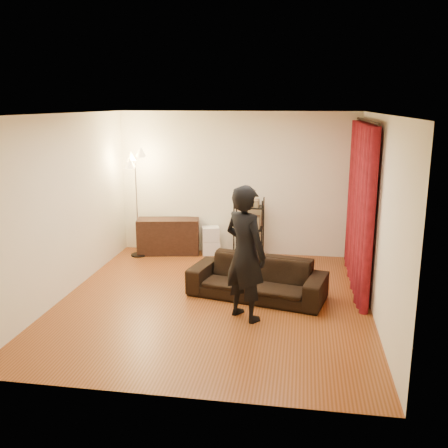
% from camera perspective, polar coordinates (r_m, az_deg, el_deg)
% --- Properties ---
extents(floor, '(5.00, 5.00, 0.00)m').
position_cam_1_polar(floor, '(7.45, -1.14, -8.77)').
color(floor, brown).
rests_on(floor, ground).
extents(ceiling, '(5.00, 5.00, 0.00)m').
position_cam_1_polar(ceiling, '(6.89, -1.24, 12.48)').
color(ceiling, white).
rests_on(ceiling, ground).
extents(wall_back, '(5.00, 0.00, 5.00)m').
position_cam_1_polar(wall_back, '(9.47, 1.50, 4.60)').
color(wall_back, '#F3EBCC').
rests_on(wall_back, ground).
extents(wall_front, '(5.00, 0.00, 5.00)m').
position_cam_1_polar(wall_front, '(4.69, -6.63, -4.97)').
color(wall_front, '#F3EBCC').
rests_on(wall_front, ground).
extents(wall_left, '(0.00, 5.00, 5.00)m').
position_cam_1_polar(wall_left, '(7.76, -17.78, 1.92)').
color(wall_left, '#F3EBCC').
rests_on(wall_left, ground).
extents(wall_right, '(0.00, 5.00, 5.00)m').
position_cam_1_polar(wall_right, '(7.01, 17.22, 0.76)').
color(wall_right, '#F3EBCC').
rests_on(wall_right, ground).
extents(curtain_rod, '(0.04, 2.65, 0.04)m').
position_cam_1_polar(curtain_rod, '(7.96, 16.03, 11.26)').
color(curtain_rod, black).
rests_on(curtain_rod, wall_right).
extents(curtain, '(0.22, 2.65, 2.55)m').
position_cam_1_polar(curtain, '(8.10, 15.28, 2.03)').
color(curtain, maroon).
rests_on(curtain, ground).
extents(sofa, '(2.14, 1.22, 0.59)m').
position_cam_1_polar(sofa, '(7.51, 3.79, -6.19)').
color(sofa, black).
rests_on(sofa, ground).
extents(person, '(0.80, 0.75, 1.83)m').
position_cam_1_polar(person, '(6.59, 2.44, -3.36)').
color(person, black).
rests_on(person, ground).
extents(media_cabinet, '(1.23, 0.64, 0.68)m').
position_cam_1_polar(media_cabinet, '(9.67, -6.38, -1.39)').
color(media_cabinet, black).
rests_on(media_cabinet, ground).
extents(storage_boxes, '(0.39, 0.35, 0.54)m').
position_cam_1_polar(storage_boxes, '(9.57, -1.55, -1.91)').
color(storage_boxes, silver).
rests_on(storage_boxes, ground).
extents(wire_shelf, '(0.52, 0.37, 1.13)m').
position_cam_1_polar(wire_shelf, '(9.30, 2.86, -0.50)').
color(wire_shelf, black).
rests_on(wire_shelf, ground).
extents(floor_lamp, '(0.39, 0.39, 1.99)m').
position_cam_1_polar(floor_lamp, '(9.46, -9.94, 2.19)').
color(floor_lamp, silver).
rests_on(floor_lamp, ground).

